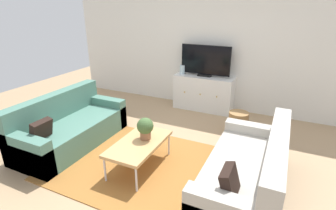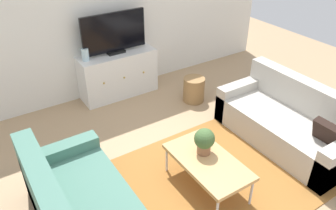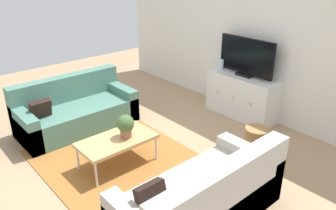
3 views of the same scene
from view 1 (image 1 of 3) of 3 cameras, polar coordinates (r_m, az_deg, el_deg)
The scene contains 11 objects.
ground_plane at distance 3.90m, azimuth -4.16°, elevation -12.06°, with size 10.00×10.00×0.00m, color tan.
wall_back at distance 5.67m, azimuth 8.46°, elevation 13.07°, with size 6.40×0.12×2.70m, color silver.
area_rug at distance 3.79m, azimuth -5.30°, elevation -13.10°, with size 2.50×1.90×0.01m, color #9E662D.
couch_left_side at distance 4.51m, azimuth -21.14°, elevation -4.75°, with size 0.84×1.83×0.82m.
couch_right_side at distance 3.31m, azimuth 17.77°, elevation -14.40°, with size 0.84×1.83×0.82m.
coffee_table at distance 3.58m, azimuth -6.42°, elevation -8.54°, with size 0.55×1.00×0.40m.
potted_plant at distance 3.56m, azimuth -5.03°, elevation -4.97°, with size 0.23×0.23×0.31m.
tv_console at distance 5.61m, azimuth 7.83°, elevation 2.68°, with size 1.24×0.47×0.73m.
flat_screen_tv at distance 5.45m, azimuth 8.26°, elevation 9.60°, with size 1.04×0.16×0.64m.
glass_vase at distance 5.65m, azimuth 3.18°, elevation 7.83°, with size 0.11×0.11×0.19m, color silver.
wicker_basket at distance 4.71m, azimuth 15.17°, elevation -3.84°, with size 0.34×0.34×0.40m, color #9E7547.
Camera 1 is at (1.64, -2.82, 2.15)m, focal length 27.67 mm.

